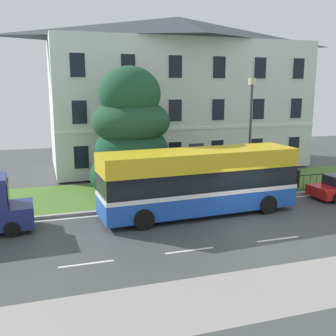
# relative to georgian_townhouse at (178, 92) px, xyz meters

# --- Properties ---
(ground_plane) EXTENTS (60.00, 56.00, 0.18)m
(ground_plane) POSITION_rel_georgian_townhouse_xyz_m (-1.35, -13.92, -5.91)
(ground_plane) COLOR #3F4343
(georgian_townhouse) EXTENTS (20.00, 8.35, 11.49)m
(georgian_townhouse) POSITION_rel_georgian_townhouse_xyz_m (0.00, 0.00, 0.00)
(georgian_townhouse) COLOR silver
(georgian_townhouse) RESTS_ON ground_plane
(iron_verge_railing) EXTENTS (13.38, 0.04, 0.97)m
(iron_verge_railing) POSITION_rel_georgian_townhouse_xyz_m (-0.00, -10.72, -5.27)
(iron_verge_railing) COLOR black
(iron_verge_railing) RESTS_ON ground_plane
(evergreen_tree) EXTENTS (5.20, 5.20, 7.96)m
(evergreen_tree) POSITION_rel_georgian_townhouse_xyz_m (-5.49, -7.37, -2.79)
(evergreen_tree) COLOR #423328
(evergreen_tree) RESTS_ON ground_plane
(single_decker_bus) EXTENTS (10.10, 3.04, 3.26)m
(single_decker_bus) POSITION_rel_georgian_townhouse_xyz_m (-3.25, -12.72, -4.18)
(single_decker_bus) COLOR #1E4FB3
(single_decker_bus) RESTS_ON ground_plane
(street_lamp_post) EXTENTS (0.36, 0.24, 6.68)m
(street_lamp_post) POSITION_rel_georgian_townhouse_xyz_m (1.05, -9.92, -1.94)
(street_lamp_post) COLOR #333338
(street_lamp_post) RESTS_ON ground_plane
(litter_bin) EXTENTS (0.54, 0.54, 1.16)m
(litter_bin) POSITION_rel_georgian_townhouse_xyz_m (4.48, -9.76, -5.19)
(litter_bin) COLOR black
(litter_bin) RESTS_ON ground_plane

